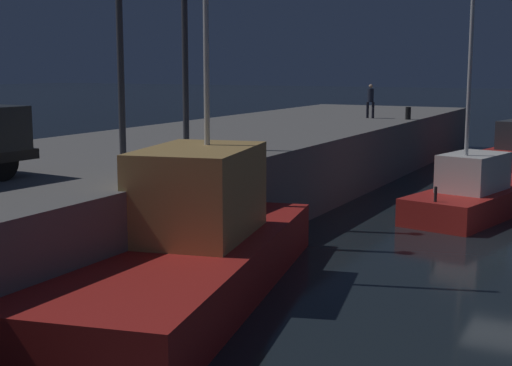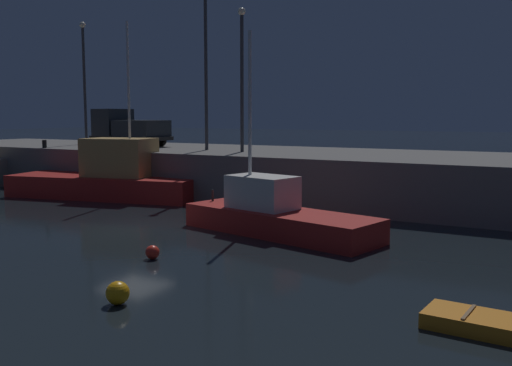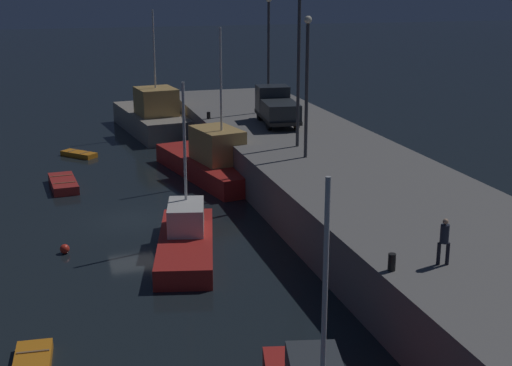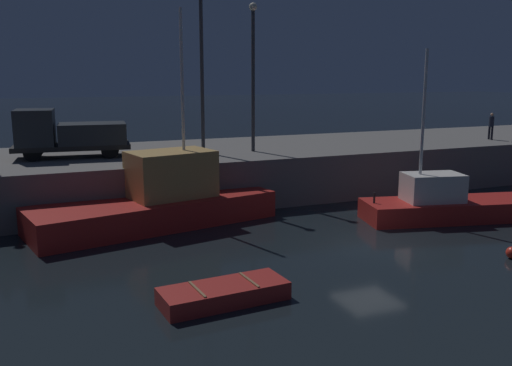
# 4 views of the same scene
# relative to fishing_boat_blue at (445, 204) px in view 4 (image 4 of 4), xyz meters

# --- Properties ---
(ground_plane) EXTENTS (320.00, 320.00, 0.00)m
(ground_plane) POSITION_rel_fishing_boat_blue_xyz_m (-5.58, -2.00, -0.76)
(ground_plane) COLOR black
(pier_quay) EXTENTS (56.17, 10.24, 2.60)m
(pier_quay) POSITION_rel_fishing_boat_blue_xyz_m (-5.58, 10.18, 0.54)
(pier_quay) COLOR slate
(pier_quay) RESTS_ON ground
(fishing_boat_blue) EXTENTS (8.68, 4.30, 8.04)m
(fishing_boat_blue) POSITION_rel_fishing_boat_blue_xyz_m (0.00, 0.00, 0.00)
(fishing_boat_blue) COLOR red
(fishing_boat_blue) RESTS_ON ground
(fishing_boat_white) EXTENTS (11.73, 5.85, 9.83)m
(fishing_boat_white) POSITION_rel_fishing_boat_blue_xyz_m (-12.93, 4.33, 0.35)
(fishing_boat_white) COLOR red
(fishing_boat_white) RESTS_ON ground
(dinghy_orange_near) EXTENTS (4.04, 1.81, 0.59)m
(dinghy_orange_near) POSITION_rel_fishing_boat_blue_xyz_m (-13.10, -5.32, -0.48)
(dinghy_orange_near) COLOR #B22823
(dinghy_orange_near) RESTS_ON ground
(mooring_buoy_near) EXTENTS (0.46, 0.46, 0.46)m
(mooring_buoy_near) POSITION_rel_fishing_boat_blue_xyz_m (-1.61, -5.60, -0.53)
(mooring_buoy_near) COLOR red
(mooring_buoy_near) RESTS_ON ground
(lamp_post_east) EXTENTS (0.44, 0.44, 9.37)m
(lamp_post_east) POSITION_rel_fishing_boat_blue_xyz_m (-9.36, 8.91, 7.22)
(lamp_post_east) COLOR #38383D
(lamp_post_east) RESTS_ON pier_quay
(lamp_post_central) EXTENTS (0.44, 0.44, 8.10)m
(lamp_post_central) POSITION_rel_fishing_boat_blue_xyz_m (-6.56, 8.43, 6.57)
(lamp_post_central) COLOR #38383D
(lamp_post_central) RESTS_ON pier_quay
(utility_truck) EXTENTS (6.05, 2.86, 2.54)m
(utility_truck) POSITION_rel_fishing_boat_blue_xyz_m (-16.49, 9.85, 3.08)
(utility_truck) COLOR black
(utility_truck) RESTS_ON pier_quay
(dockworker) EXTENTS (0.39, 0.46, 1.78)m
(dockworker) POSITION_rel_fishing_boat_blue_xyz_m (10.21, 7.63, 2.86)
(dockworker) COLOR black
(dockworker) RESTS_ON pier_quay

